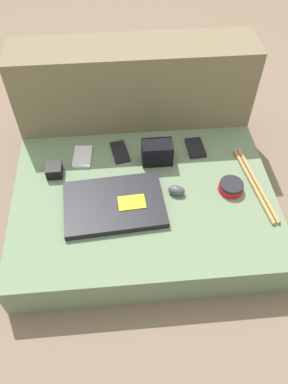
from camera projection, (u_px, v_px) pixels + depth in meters
ground_plane at (144, 219)px, 1.40m from camera, size 8.00×8.00×0.00m
couch_seat at (144, 208)px, 1.35m from camera, size 0.91×0.66×0.14m
couch_backrest at (135, 99)px, 1.50m from camera, size 0.91×0.20×0.46m
laptop at (114, 204)px, 1.26m from camera, size 0.35×0.25×0.03m
computer_mouse at (177, 190)px, 1.29m from camera, size 0.07×0.05×0.03m
speaker_puck at (231, 187)px, 1.30m from camera, size 0.09×0.09×0.03m
phone_silver at (83, 157)px, 1.41m from camera, size 0.08×0.11×0.01m
phone_black at (120, 152)px, 1.43m from camera, size 0.08×0.12×0.01m
phone_small at (195, 148)px, 1.44m from camera, size 0.07×0.11×0.01m
camera_pouch at (157, 152)px, 1.37m from camera, size 0.11×0.07×0.09m
charger_brick at (54, 170)px, 1.34m from camera, size 0.06×0.06×0.04m
drumstick_pair at (255, 184)px, 1.32m from camera, size 0.08×0.35×0.01m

